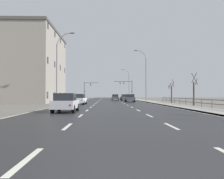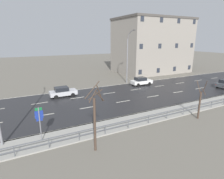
{
  "view_description": "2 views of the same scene",
  "coord_description": "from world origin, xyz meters",
  "px_view_note": "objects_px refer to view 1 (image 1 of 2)",
  "views": [
    {
      "loc": [
        -0.61,
        -3.14,
        1.43
      ],
      "look_at": [
        0.61,
        45.05,
        2.54
      ],
      "focal_mm": 37.64,
      "sensor_mm": 36.0,
      "label": 1
    },
    {
      "loc": [
        24.09,
        10.67,
        8.73
      ],
      "look_at": [
        0.0,
        22.98,
        1.32
      ],
      "focal_mm": 29.71,
      "sensor_mm": 36.0,
      "label": 2
    }
  ],
  "objects_px": {
    "car_near_right": "(130,98)",
    "brick_building": "(25,67)",
    "street_lamp_distant": "(128,84)",
    "car_near_left": "(66,102)",
    "traffic_signal_left": "(87,88)",
    "street_lamp_midground": "(145,76)",
    "car_distant": "(115,97)",
    "car_far_right": "(79,99)",
    "traffic_signal_right": "(127,86)",
    "car_far_left": "(125,97)",
    "street_lamp_left_bank": "(58,69)"
  },
  "relations": [
    {
      "from": "car_far_left",
      "to": "car_near_right",
      "type": "xyz_separation_m",
      "value": [
        0.02,
        -13.5,
        0.0
      ]
    },
    {
      "from": "traffic_signal_right",
      "to": "brick_building",
      "type": "height_order",
      "value": "brick_building"
    },
    {
      "from": "traffic_signal_right",
      "to": "car_near_left",
      "type": "xyz_separation_m",
      "value": [
        -10.33,
        -57.08,
        -3.45
      ]
    },
    {
      "from": "street_lamp_distant",
      "to": "car_near_right",
      "type": "xyz_separation_m",
      "value": [
        -3.19,
        -36.23,
        -4.4
      ]
    },
    {
      "from": "street_lamp_distant",
      "to": "car_near_left",
      "type": "xyz_separation_m",
      "value": [
        -11.38,
        -64.18,
        -4.4
      ]
    },
    {
      "from": "car_near_left",
      "to": "car_far_left",
      "type": "bearing_deg",
      "value": 79.03
    },
    {
      "from": "street_lamp_distant",
      "to": "car_far_right",
      "type": "distance_m",
      "value": 50.54
    },
    {
      "from": "street_lamp_midground",
      "to": "car_near_right",
      "type": "xyz_separation_m",
      "value": [
        -3.22,
        -0.28,
        -4.41
      ]
    },
    {
      "from": "street_lamp_midground",
      "to": "car_distant",
      "type": "bearing_deg",
      "value": 113.92
    },
    {
      "from": "traffic_signal_right",
      "to": "car_distant",
      "type": "height_order",
      "value": "traffic_signal_right"
    },
    {
      "from": "car_distant",
      "to": "traffic_signal_right",
      "type": "bearing_deg",
      "value": 76.34
    },
    {
      "from": "street_lamp_midground",
      "to": "car_far_right",
      "type": "height_order",
      "value": "street_lamp_midground"
    },
    {
      "from": "traffic_signal_right",
      "to": "car_distant",
      "type": "distance_m",
      "value": 17.03
    },
    {
      "from": "traffic_signal_left",
      "to": "brick_building",
      "type": "relative_size",
      "value": 0.31
    },
    {
      "from": "car_distant",
      "to": "car_near_left",
      "type": "height_order",
      "value": "same"
    },
    {
      "from": "street_lamp_midground",
      "to": "traffic_signal_left",
      "type": "height_order",
      "value": "street_lamp_midground"
    },
    {
      "from": "traffic_signal_left",
      "to": "street_lamp_midground",
      "type": "bearing_deg",
      "value": -64.85
    },
    {
      "from": "car_far_right",
      "to": "brick_building",
      "type": "distance_m",
      "value": 17.76
    },
    {
      "from": "street_lamp_midground",
      "to": "street_lamp_distant",
      "type": "xyz_separation_m",
      "value": [
        -0.03,
        35.95,
        -0.01
      ]
    },
    {
      "from": "car_near_left",
      "to": "car_far_right",
      "type": "bearing_deg",
      "value": 92.5
    },
    {
      "from": "traffic_signal_right",
      "to": "car_far_left",
      "type": "xyz_separation_m",
      "value": [
        -2.17,
        -15.62,
        -3.45
      ]
    },
    {
      "from": "street_lamp_distant",
      "to": "car_far_right",
      "type": "height_order",
      "value": "street_lamp_distant"
    },
    {
      "from": "traffic_signal_right",
      "to": "car_far_left",
      "type": "distance_m",
      "value": 16.14
    },
    {
      "from": "car_distant",
      "to": "street_lamp_distant",
      "type": "bearing_deg",
      "value": 78.63
    },
    {
      "from": "street_lamp_midground",
      "to": "traffic_signal_left",
      "type": "xyz_separation_m",
      "value": [
        -14.45,
        30.77,
        -1.42
      ]
    },
    {
      "from": "car_near_left",
      "to": "car_distant",
      "type": "bearing_deg",
      "value": 82.23
    },
    {
      "from": "car_far_right",
      "to": "car_near_right",
      "type": "xyz_separation_m",
      "value": [
        8.81,
        12.67,
        0.0
      ]
    },
    {
      "from": "street_lamp_distant",
      "to": "car_near_left",
      "type": "relative_size",
      "value": 2.6
    },
    {
      "from": "street_lamp_midground",
      "to": "street_lamp_left_bank",
      "type": "bearing_deg",
      "value": -135.97
    },
    {
      "from": "traffic_signal_left",
      "to": "car_distant",
      "type": "relative_size",
      "value": 1.38
    },
    {
      "from": "street_lamp_left_bank",
      "to": "car_near_left",
      "type": "height_order",
      "value": "street_lamp_left_bank"
    },
    {
      "from": "street_lamp_distant",
      "to": "street_lamp_left_bank",
      "type": "bearing_deg",
      "value": -106.44
    },
    {
      "from": "traffic_signal_right",
      "to": "car_near_right",
      "type": "height_order",
      "value": "traffic_signal_right"
    },
    {
      "from": "street_lamp_left_bank",
      "to": "car_near_right",
      "type": "bearing_deg",
      "value": 50.41
    },
    {
      "from": "street_lamp_midground",
      "to": "car_far_left",
      "type": "height_order",
      "value": "street_lamp_midground"
    },
    {
      "from": "brick_building",
      "to": "street_lamp_left_bank",
      "type": "bearing_deg",
      "value": -55.2
    },
    {
      "from": "brick_building",
      "to": "street_lamp_distant",
      "type": "bearing_deg",
      "value": 57.3
    },
    {
      "from": "car_distant",
      "to": "street_lamp_midground",
      "type": "bearing_deg",
      "value": -63.72
    },
    {
      "from": "car_near_right",
      "to": "brick_building",
      "type": "relative_size",
      "value": 0.22
    },
    {
      "from": "traffic_signal_right",
      "to": "car_far_left",
      "type": "bearing_deg",
      "value": -97.89
    },
    {
      "from": "street_lamp_left_bank",
      "to": "car_near_left",
      "type": "distance_m",
      "value": 14.91
    },
    {
      "from": "street_lamp_left_bank",
      "to": "car_near_left",
      "type": "relative_size",
      "value": 2.52
    },
    {
      "from": "car_far_left",
      "to": "car_far_right",
      "type": "relative_size",
      "value": 1.0
    },
    {
      "from": "street_lamp_left_bank",
      "to": "brick_building",
      "type": "xyz_separation_m",
      "value": [
        -9.08,
        13.06,
        1.92
      ]
    },
    {
      "from": "street_lamp_distant",
      "to": "car_near_right",
      "type": "distance_m",
      "value": 36.64
    },
    {
      "from": "street_lamp_left_bank",
      "to": "car_near_right",
      "type": "height_order",
      "value": "street_lamp_left_bank"
    },
    {
      "from": "street_lamp_midground",
      "to": "car_near_left",
      "type": "xyz_separation_m",
      "value": [
        -11.41,
        -28.23,
        -4.41
      ]
    },
    {
      "from": "traffic_signal_left",
      "to": "street_lamp_distant",
      "type": "bearing_deg",
      "value": 19.75
    },
    {
      "from": "traffic_signal_left",
      "to": "street_lamp_left_bank",
      "type": "bearing_deg",
      "value": -90.54
    },
    {
      "from": "car_far_left",
      "to": "car_far_right",
      "type": "distance_m",
      "value": 27.61
    }
  ]
}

